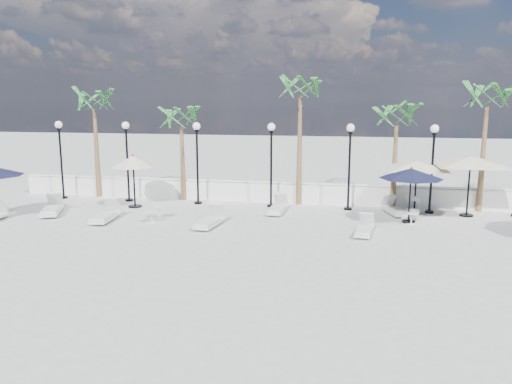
% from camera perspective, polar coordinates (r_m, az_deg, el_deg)
% --- Properties ---
extents(ground, '(100.00, 100.00, 0.00)m').
position_cam_1_polar(ground, '(16.88, -1.76, -6.33)').
color(ground, '#9D9D98').
rests_on(ground, ground).
extents(balustrade, '(26.00, 0.30, 1.01)m').
position_cam_1_polar(balustrade, '(23.94, 2.10, -0.08)').
color(balustrade, silver).
rests_on(balustrade, ground).
extents(lamppost_0, '(0.36, 0.36, 3.84)m').
position_cam_1_polar(lamppost_0, '(26.40, -21.46, 4.64)').
color(lamppost_0, black).
rests_on(lamppost_0, ground).
extents(lamppost_1, '(0.36, 0.36, 3.84)m').
position_cam_1_polar(lamppost_1, '(24.73, -14.54, 4.68)').
color(lamppost_1, black).
rests_on(lamppost_1, ground).
extents(lamppost_2, '(0.36, 0.36, 3.84)m').
position_cam_1_polar(lamppost_2, '(23.45, -6.75, 4.63)').
color(lamppost_2, black).
rests_on(lamppost_2, ground).
extents(lamppost_3, '(0.36, 0.36, 3.84)m').
position_cam_1_polar(lamppost_3, '(22.66, 1.75, 4.49)').
color(lamppost_3, black).
rests_on(lamppost_3, ground).
extents(lamppost_4, '(0.36, 0.36, 3.84)m').
position_cam_1_polar(lamppost_4, '(22.39, 10.66, 4.24)').
color(lamppost_4, black).
rests_on(lamppost_4, ground).
extents(lamppost_5, '(0.36, 0.36, 3.84)m').
position_cam_1_polar(lamppost_5, '(22.66, 19.56, 3.88)').
color(lamppost_5, black).
rests_on(lamppost_5, ground).
extents(palm_0, '(2.60, 2.60, 5.50)m').
position_cam_1_polar(palm_0, '(26.22, -18.02, 9.30)').
color(palm_0, brown).
rests_on(palm_0, ground).
extents(palm_1, '(2.60, 2.60, 4.70)m').
position_cam_1_polar(palm_1, '(24.43, -8.51, 7.80)').
color(palm_1, brown).
rests_on(palm_1, ground).
extents(palm_2, '(2.60, 2.60, 6.10)m').
position_cam_1_polar(palm_2, '(23.17, 5.09, 11.09)').
color(palm_2, brown).
rests_on(palm_2, ground).
extents(palm_3, '(2.60, 2.60, 4.90)m').
position_cam_1_polar(palm_3, '(23.16, 15.79, 7.85)').
color(palm_3, brown).
rests_on(palm_3, ground).
extents(palm_4, '(2.60, 2.60, 5.70)m').
position_cam_1_polar(palm_4, '(23.75, 24.93, 9.21)').
color(palm_4, brown).
rests_on(palm_4, ground).
extents(lounger_1, '(1.39, 2.12, 0.76)m').
position_cam_1_polar(lounger_1, '(23.16, -22.26, -1.78)').
color(lounger_1, beige).
rests_on(lounger_1, ground).
extents(lounger_2, '(0.85, 2.06, 0.75)m').
position_cam_1_polar(lounger_2, '(21.22, -16.82, -2.53)').
color(lounger_2, beige).
rests_on(lounger_2, ground).
extents(lounger_3, '(0.84, 1.98, 0.72)m').
position_cam_1_polar(lounger_3, '(19.52, -5.30, -3.28)').
color(lounger_3, beige).
rests_on(lounger_3, ground).
extents(lounger_4, '(0.69, 1.88, 0.69)m').
position_cam_1_polar(lounger_4, '(21.74, 2.48, -1.82)').
color(lounger_4, beige).
rests_on(lounger_4, ground).
extents(lounger_5, '(1.05, 1.84, 0.66)m').
position_cam_1_polar(lounger_5, '(22.29, 15.50, -1.92)').
color(lounger_5, beige).
rests_on(lounger_5, ground).
extents(lounger_6, '(0.95, 1.93, 0.69)m').
position_cam_1_polar(lounger_6, '(22.00, 17.34, -2.15)').
color(lounger_6, beige).
rests_on(lounger_6, ground).
extents(lounger_7, '(0.77, 1.75, 0.63)m').
position_cam_1_polar(lounger_7, '(18.75, 12.31, -4.16)').
color(lounger_7, beige).
rests_on(lounger_7, ground).
extents(side_table_0, '(0.49, 0.49, 0.48)m').
position_cam_1_polar(side_table_0, '(20.50, -11.84, -2.66)').
color(side_table_0, beige).
rests_on(side_table_0, ground).
extents(side_table_1, '(0.57, 0.57, 0.55)m').
position_cam_1_polar(side_table_1, '(21.07, -11.08, -2.13)').
color(side_table_1, beige).
rests_on(side_table_1, ground).
extents(side_table_2, '(0.45, 0.45, 0.44)m').
position_cam_1_polar(side_table_2, '(20.77, 17.33, -2.81)').
color(side_table_2, beige).
rests_on(side_table_2, ground).
extents(parasol_navy_mid, '(2.52, 2.52, 2.26)m').
position_cam_1_polar(parasol_navy_mid, '(20.69, 17.31, 2.00)').
color(parasol_navy_mid, black).
rests_on(parasol_navy_mid, ground).
extents(parasol_cream_sq_a, '(5.59, 5.59, 2.75)m').
position_cam_1_polar(parasol_cream_sq_a, '(22.64, 23.36, 3.74)').
color(parasol_cream_sq_a, black).
rests_on(parasol_cream_sq_a, ground).
extents(parasol_cream_sq_b, '(4.96, 4.96, 2.49)m').
position_cam_1_polar(parasol_cream_sq_b, '(22.29, 17.95, 3.36)').
color(parasol_cream_sq_b, black).
rests_on(parasol_cream_sq_b, ground).
extents(parasol_cream_small, '(1.98, 1.98, 2.43)m').
position_cam_1_polar(parasol_cream_small, '(23.28, -13.87, 3.33)').
color(parasol_cream_small, black).
rests_on(parasol_cream_small, ground).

